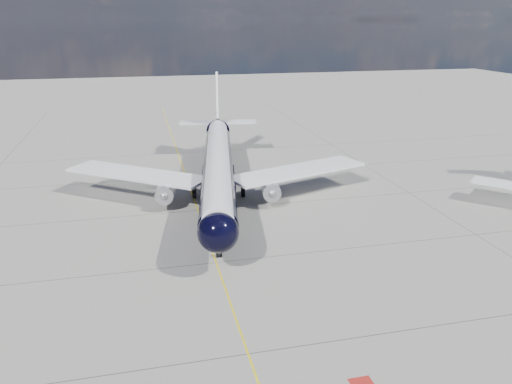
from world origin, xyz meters
TOP-DOWN VIEW (x-y plane):
  - ground at (0.00, 30.00)m, footprint 320.00×320.00m
  - taxiway_centerline at (0.00, 25.00)m, footprint 0.16×160.00m
  - main_airliner at (3.52, 29.73)m, footprint 41.80×51.36m

SIDE VIEW (x-z plane):
  - ground at x=0.00m, z-range 0.00..0.00m
  - taxiway_centerline at x=0.00m, z-range 0.00..0.01m
  - main_airliner at x=3.52m, z-range -2.82..12.06m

